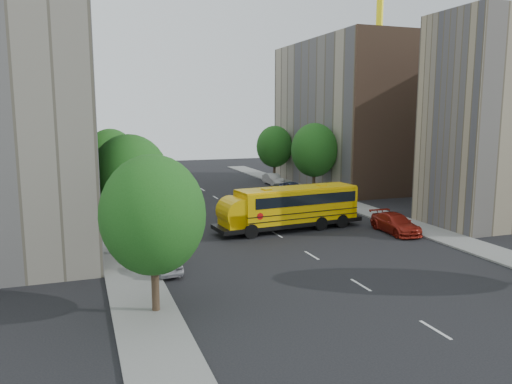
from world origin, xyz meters
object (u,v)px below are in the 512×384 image
street_tree_0 (153,215)px  street_tree_1 (130,180)px  parked_car_0 (165,261)px  parked_car_1 (143,210)px  school_bus (288,206)px  parked_car_5 (273,179)px  street_tree_2 (111,158)px  safari_truck (299,200)px  parked_car_2 (121,189)px  street_tree_4 (314,150)px  parked_car_4 (293,188)px  street_tree_5 (274,147)px  parked_car_3 (395,223)px  tower_crane (393,6)px

street_tree_0 → street_tree_1: bearing=90.0°
parked_car_0 → parked_car_1: (0.80, 15.99, 0.06)m
school_bus → parked_car_5: 25.12m
street_tree_2 → safari_truck: bearing=-29.5°
school_bus → parked_car_0: 13.26m
street_tree_0 → parked_car_2: 35.62m
street_tree_4 → parked_car_1: size_ratio=1.87×
street_tree_1 → safari_truck: (15.97, 8.97, -3.72)m
street_tree_4 → parked_car_1: bearing=-162.8°
parked_car_2 → parked_car_5: parked_car_5 is taller
street_tree_1 → parked_car_2: bearing=86.8°
street_tree_2 → street_tree_0: bearing=-90.0°
parked_car_2 → parked_car_4: 19.53m
street_tree_5 → parked_car_4: size_ratio=1.70×
parked_car_3 → parked_car_4: parked_car_4 is taller
tower_crane → street_tree_0: tower_crane is taller
street_tree_1 → parked_car_2: size_ratio=1.66×
street_tree_0 → street_tree_5: bearing=61.2°
school_bus → parked_car_2: bearing=110.8°
parked_car_3 → parked_car_4: size_ratio=1.15×
street_tree_0 → street_tree_2: bearing=90.0°
street_tree_5 → parked_car_3: (-2.13, -30.53, -3.96)m
street_tree_5 → street_tree_4: bearing=-90.0°
parked_car_2 → parked_car_3: size_ratio=0.94×
parked_car_2 → parked_car_3: 31.82m
parked_car_1 → parked_car_2: (-0.80, 13.51, -0.05)m
street_tree_2 → street_tree_4: size_ratio=0.95×
tower_crane → street_tree_0: bearing=-134.5°
safari_truck → parked_car_2: (-14.57, 16.40, -0.57)m
street_tree_5 → school_bus: street_tree_5 is taller
parked_car_3 → parked_car_5: (0.73, 27.44, -0.01)m
street_tree_2 → school_bus: bearing=-50.1°
street_tree_4 → parked_car_4: street_tree_4 is taller
parked_car_3 → street_tree_5: bearing=88.4°
safari_truck → parked_car_5: (4.63, 17.93, -0.51)m
parked_car_1 → parked_car_0: bearing=90.2°
parked_car_3 → street_tree_1: bearing=-179.2°
street_tree_4 → parked_car_1: 21.18m
street_tree_2 → parked_car_0: street_tree_2 is taller
parked_car_2 → safari_truck: bearing=137.0°
parked_car_5 → street_tree_0: bearing=-118.2°
street_tree_4 → parked_car_5: 10.00m
parked_car_4 → parked_car_0: bearing=-132.3°
street_tree_5 → school_bus: 28.62m
school_bus → parked_car_1: 13.43m
tower_crane → street_tree_4: 30.71m
street_tree_0 → parked_car_5: 42.44m
street_tree_5 → parked_car_3: size_ratio=1.48×
street_tree_1 → parked_car_0: (1.40, -4.13, -4.30)m
street_tree_0 → parked_car_3: bearing=25.5°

